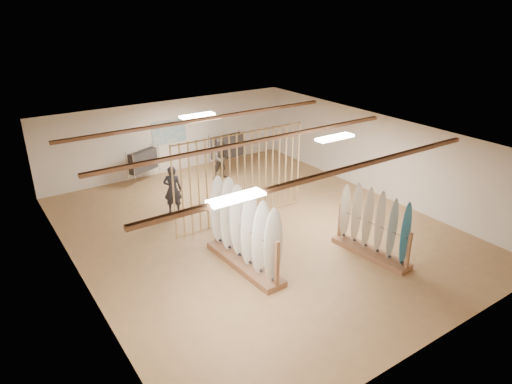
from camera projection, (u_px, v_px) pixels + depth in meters
floor at (256, 229)px, 13.61m from camera, size 12.00×12.00×0.00m
ceiling at (256, 138)px, 12.50m from camera, size 12.00×12.00×0.00m
wall_back at (169, 137)px, 17.62m from camera, size 12.00×0.00×12.00m
wall_front at (436, 287)px, 8.49m from camera, size 12.00×0.00×12.00m
wall_left at (76, 232)px, 10.48m from camera, size 0.00×12.00×12.00m
wall_right at (377, 155)px, 15.63m from camera, size 0.00×12.00×12.00m
ceiling_slats at (256, 141)px, 12.53m from camera, size 9.50×6.12×0.10m
light_panels at (256, 141)px, 12.53m from camera, size 1.20×0.35×0.06m
bamboo_partition at (241, 177)px, 13.66m from camera, size 4.45×0.05×2.78m
poster at (169, 132)px, 17.53m from camera, size 1.40×0.03×0.90m
rack_left at (244, 240)px, 11.43m from camera, size 0.71×2.75×2.20m
rack_right at (372, 234)px, 12.00m from camera, size 0.74×2.33×1.85m
clothing_rack_a at (143, 161)px, 16.64m from camera, size 1.19×0.74×1.34m
clothing_rack_b at (227, 146)px, 17.81m from camera, size 1.43×0.47×1.54m
shopper_a at (172, 187)px, 14.32m from camera, size 0.79×0.72×1.79m
shopper_b at (222, 156)px, 17.02m from camera, size 0.95×0.77×1.84m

